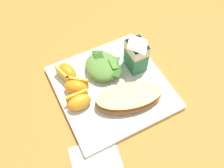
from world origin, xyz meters
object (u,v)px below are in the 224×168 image
object	(u,v)px
orange_wedge_front	(67,72)
orange_wedge_middle	(76,87)
paper_napkin	(97,164)
green_salad_pile	(103,66)
cheesy_pizza_bread	(129,98)
orange_wedge_rear	(79,102)
milk_carton	(137,52)
white_plate	(112,88)

from	to	relation	value
orange_wedge_front	orange_wedge_middle	distance (m)	0.05
paper_napkin	green_salad_pile	bearing A→B (deg)	150.49
cheesy_pizza_bread	orange_wedge_front	xyz separation A→B (m)	(-0.14, -0.11, 0.00)
green_salad_pile	orange_wedge_rear	world-z (taller)	green_salad_pile
milk_carton	cheesy_pizza_bread	bearing A→B (deg)	-38.38
cheesy_pizza_bread	milk_carton	world-z (taller)	milk_carton
orange_wedge_middle	paper_napkin	distance (m)	0.20
orange_wedge_front	orange_wedge_middle	xyz separation A→B (m)	(0.05, 0.00, 0.00)
milk_carton	paper_napkin	bearing A→B (deg)	-47.44
orange_wedge_front	milk_carton	bearing A→B (deg)	73.72
paper_napkin	milk_carton	bearing A→B (deg)	132.56
orange_wedge_middle	orange_wedge_rear	bearing A→B (deg)	-13.15
orange_wedge_rear	paper_napkin	xyz separation A→B (m)	(0.15, -0.02, -0.03)
white_plate	cheesy_pizza_bread	size ratio (longest dim) A/B	1.51
white_plate	green_salad_pile	size ratio (longest dim) A/B	2.58
cheesy_pizza_bread	orange_wedge_front	world-z (taller)	orange_wedge_front
green_salad_pile	orange_wedge_rear	size ratio (longest dim) A/B	1.79
white_plate	paper_napkin	size ratio (longest dim) A/B	2.55
orange_wedge_middle	green_salad_pile	bearing A→B (deg)	106.81
milk_carton	orange_wedge_front	bearing A→B (deg)	-106.28
white_plate	orange_wedge_rear	world-z (taller)	orange_wedge_rear
orange_wedge_rear	orange_wedge_front	bearing A→B (deg)	176.47
orange_wedge_middle	paper_napkin	size ratio (longest dim) A/B	0.63
green_salad_pile	cheesy_pizza_bread	bearing A→B (deg)	6.58
orange_wedge_middle	milk_carton	bearing A→B (deg)	90.20
white_plate	orange_wedge_rear	xyz separation A→B (m)	(0.01, -0.10, 0.03)
white_plate	paper_napkin	bearing A→B (deg)	-36.95
orange_wedge_front	paper_napkin	size ratio (longest dim) A/B	0.61
cheesy_pizza_bread	milk_carton	distance (m)	0.12
milk_carton	orange_wedge_middle	distance (m)	0.18
green_salad_pile	paper_napkin	xyz separation A→B (m)	(0.22, -0.12, -0.03)
white_plate	orange_wedge_front	world-z (taller)	orange_wedge_front
cheesy_pizza_bread	milk_carton	xyz separation A→B (m)	(-0.09, 0.07, 0.04)
orange_wedge_front	paper_napkin	bearing A→B (deg)	-6.84
orange_wedge_middle	white_plate	bearing A→B (deg)	71.60
orange_wedge_rear	white_plate	bearing A→B (deg)	98.37
green_salad_pile	white_plate	bearing A→B (deg)	-1.91
orange_wedge_rear	green_salad_pile	bearing A→B (deg)	125.30
green_salad_pile	milk_carton	xyz separation A→B (m)	(0.03, 0.08, 0.04)
white_plate	orange_wedge_middle	bearing A→B (deg)	-108.40
orange_wedge_middle	orange_wedge_rear	size ratio (longest dim) A/B	1.15
green_salad_pile	orange_wedge_front	world-z (taller)	green_salad_pile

